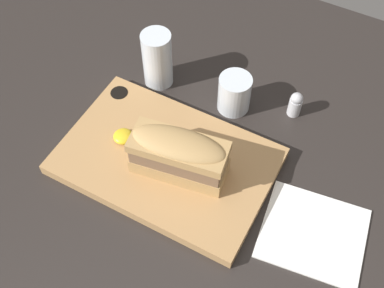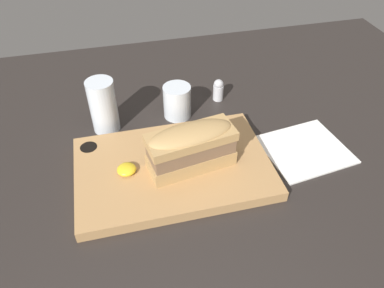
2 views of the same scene
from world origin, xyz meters
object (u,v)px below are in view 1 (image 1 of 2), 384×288
Objects in this scene: water_glass at (158,62)px; salt_shaker at (295,104)px; sandwich at (179,154)px; napkin at (313,233)px; serving_board at (164,159)px; wine_glass at (234,95)px.

salt_shaker is at bearing 10.36° from water_glass.
salt_shaker is (12.99, 24.10, -4.50)cm from sandwich.
water_glass reaches higher than salt_shaker.
salt_shaker is (-12.83, 23.34, 2.69)cm from napkin.
water_glass reaches higher than serving_board.
wine_glass is 1.40× the size of salt_shaker.
salt_shaker reaches higher than serving_board.
sandwich is 26.82cm from napkin.
salt_shaker is at bearing 61.68° from sandwich.
water_glass is 17.20cm from wine_glass.
serving_board is 7.51cm from sandwich.
serving_board is 3.08× the size of water_glass.
napkin is (29.88, -0.40, -0.97)cm from serving_board.
wine_glass is (1.45, 19.91, -3.88)cm from sandwich.
sandwich reaches higher than wine_glass.
wine_glass is 31.17cm from napkin.
sandwich is 24.57cm from water_glass.
sandwich reaches higher than napkin.
water_glass is 1.58× the size of wine_glass.
wine_glass is at bearing 73.65° from serving_board.
sandwich is 0.92× the size of napkin.
sandwich reaches higher than salt_shaker.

